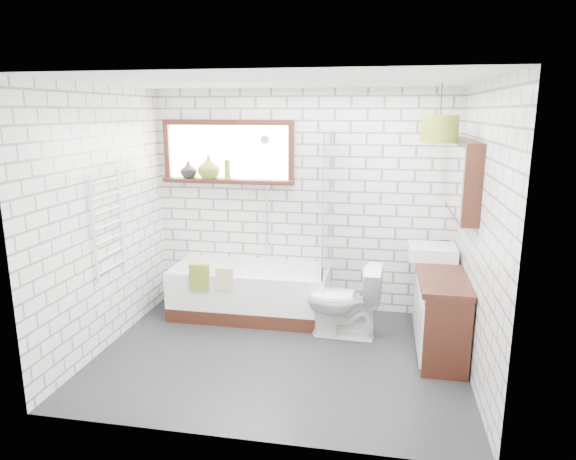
% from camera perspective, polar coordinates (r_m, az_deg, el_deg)
% --- Properties ---
extents(floor, '(3.40, 2.60, 0.01)m').
position_cam_1_polar(floor, '(5.00, -0.94, -13.79)').
color(floor, black).
rests_on(floor, ground).
extents(ceiling, '(3.40, 2.60, 0.01)m').
position_cam_1_polar(ceiling, '(4.47, -1.06, 16.29)').
color(ceiling, white).
rests_on(ceiling, ground).
extents(wall_back, '(3.40, 0.01, 2.50)m').
position_cam_1_polar(wall_back, '(5.83, 1.57, 3.15)').
color(wall_back, white).
rests_on(wall_back, ground).
extents(wall_front, '(3.40, 0.01, 2.50)m').
position_cam_1_polar(wall_front, '(3.35, -5.49, -4.45)').
color(wall_front, white).
rests_on(wall_front, ground).
extents(wall_left, '(0.01, 2.60, 2.50)m').
position_cam_1_polar(wall_left, '(5.18, -19.81, 1.12)').
color(wall_left, white).
rests_on(wall_left, ground).
extents(wall_right, '(0.01, 2.60, 2.50)m').
position_cam_1_polar(wall_right, '(4.55, 20.52, -0.51)').
color(wall_right, white).
rests_on(wall_right, ground).
extents(window, '(1.52, 0.16, 0.68)m').
position_cam_1_polar(window, '(5.91, -6.72, 8.58)').
color(window, black).
rests_on(window, wall_back).
extents(towel_radiator, '(0.06, 0.52, 1.00)m').
position_cam_1_polar(towel_radiator, '(5.17, -19.33, 0.56)').
color(towel_radiator, white).
rests_on(towel_radiator, wall_left).
extents(mirror_cabinet, '(0.16, 1.20, 0.70)m').
position_cam_1_polar(mirror_cabinet, '(5.06, 18.81, 5.52)').
color(mirror_cabinet, black).
rests_on(mirror_cabinet, wall_right).
extents(shower_riser, '(0.02, 0.02, 1.30)m').
position_cam_1_polar(shower_riser, '(5.85, -2.38, 4.17)').
color(shower_riser, silver).
rests_on(shower_riser, wall_back).
extents(bathtub, '(1.73, 0.76, 0.56)m').
position_cam_1_polar(bathtub, '(5.82, -4.17, -6.80)').
color(bathtub, white).
rests_on(bathtub, floor).
extents(shower_screen, '(0.02, 0.72, 1.50)m').
position_cam_1_polar(shower_screen, '(5.40, 4.36, 2.96)').
color(shower_screen, white).
rests_on(shower_screen, bathtub).
extents(towel_green, '(0.21, 0.06, 0.29)m').
position_cam_1_polar(towel_green, '(5.52, -9.79, -5.21)').
color(towel_green, olive).
rests_on(towel_green, bathtub).
extents(towel_beige, '(0.19, 0.05, 0.24)m').
position_cam_1_polar(towel_beige, '(5.43, -7.05, -5.42)').
color(towel_beige, tan).
rests_on(towel_beige, bathtub).
extents(vanity, '(0.43, 1.34, 0.77)m').
position_cam_1_polar(vanity, '(5.22, 16.49, -8.51)').
color(vanity, black).
rests_on(vanity, floor).
extents(basin, '(0.48, 0.42, 0.14)m').
position_cam_1_polar(basin, '(5.50, 15.72, -2.37)').
color(basin, white).
rests_on(basin, vanity).
extents(tap, '(0.03, 0.03, 0.14)m').
position_cam_1_polar(tap, '(5.51, 17.41, -1.91)').
color(tap, silver).
rests_on(tap, vanity).
extents(toilet, '(0.47, 0.77, 0.76)m').
position_cam_1_polar(toilet, '(5.28, 6.22, -7.81)').
color(toilet, white).
rests_on(toilet, floor).
extents(vase_olive, '(0.32, 0.32, 0.27)m').
position_cam_1_polar(vase_olive, '(5.97, -8.79, 6.76)').
color(vase_olive, olive).
rests_on(vase_olive, window).
extents(vase_dark, '(0.24, 0.24, 0.20)m').
position_cam_1_polar(vase_dark, '(6.06, -10.99, 6.44)').
color(vase_dark, black).
rests_on(vase_dark, window).
extents(bottle, '(0.07, 0.07, 0.22)m').
position_cam_1_polar(bottle, '(5.90, -6.73, 6.51)').
color(bottle, olive).
rests_on(bottle, window).
extents(pendant, '(0.33, 0.33, 0.24)m').
position_cam_1_polar(pendant, '(4.83, 16.48, 10.72)').
color(pendant, olive).
rests_on(pendant, ceiling).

